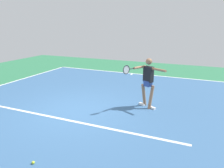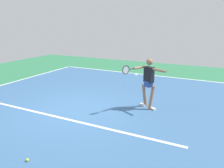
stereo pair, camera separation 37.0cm
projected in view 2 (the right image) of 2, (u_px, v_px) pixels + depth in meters
name	position (u px, v px, depth m)	size (l,w,h in m)	color
ground_plane	(76.00, 110.00, 7.51)	(20.94, 20.94, 0.00)	#2D754C
court_surface	(76.00, 110.00, 7.51)	(10.22, 12.61, 0.00)	#38608E
court_line_baseline_near	(138.00, 74.00, 12.90)	(10.22, 0.10, 0.01)	white
court_line_service	(62.00, 118.00, 6.85)	(7.67, 0.10, 0.01)	white
court_line_centre_mark	(136.00, 74.00, 12.73)	(0.10, 0.30, 0.01)	white
tennis_player	(148.00, 80.00, 7.41)	(1.28, 1.08, 1.77)	#9E7051
tennis_ball_near_service_line	(27.00, 160.00, 4.69)	(0.07, 0.07, 0.07)	#CCE033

